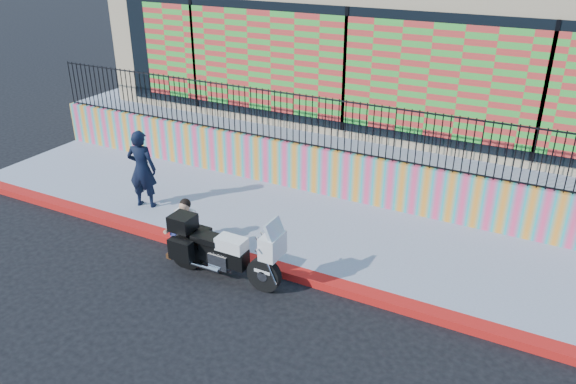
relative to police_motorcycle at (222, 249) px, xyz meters
The scene contains 10 objects.
ground 0.90m from the police_motorcycle, 63.92° to the left, with size 90.00×90.00×0.00m, color black.
red_curb 0.85m from the police_motorcycle, 63.92° to the left, with size 16.00×0.30×0.15m, color red.
sidewalk 2.33m from the police_motorcycle, 82.54° to the left, with size 16.00×3.00×0.15m, color gray.
mural_wall 3.87m from the police_motorcycle, 85.62° to the left, with size 16.00×0.20×1.10m, color #FF4377.
metal_fence 4.06m from the police_motorcycle, 85.62° to the left, with size 15.80×0.04×1.20m, color black, non-canonical shape.
elevated_platform 8.96m from the police_motorcycle, 88.11° to the left, with size 16.00×10.00×1.25m, color gray.
storefront_building 9.13m from the police_motorcycle, 88.07° to the left, with size 14.00×8.06×4.00m.
police_motorcycle is the anchor object (origin of this frame).
police_officer 3.34m from the police_motorcycle, 154.92° to the left, with size 0.64×0.42×1.76m, color black.
seated_man 1.25m from the police_motorcycle, 161.27° to the left, with size 0.54×0.71×1.06m.
Camera 1 is at (4.78, -7.66, 5.76)m, focal length 35.00 mm.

